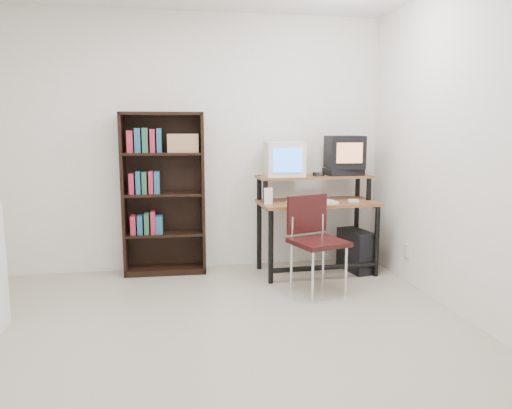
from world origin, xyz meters
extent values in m
cube|color=#B6AA97|center=(0.00, 0.00, -0.01)|extent=(4.00, 4.00, 0.01)
cube|color=white|center=(0.00, 2.00, 1.30)|extent=(4.00, 0.01, 2.60)
cube|color=white|center=(0.00, -2.00, 1.30)|extent=(4.00, 0.01, 2.60)
cube|color=white|center=(2.00, 0.00, 1.30)|extent=(0.01, 4.00, 2.60)
cube|color=brown|center=(1.23, 1.57, 0.72)|extent=(1.18, 0.62, 0.03)
cube|color=brown|center=(1.22, 1.69, 0.97)|extent=(1.17, 0.39, 0.02)
cylinder|color=black|center=(0.70, 1.30, 0.36)|extent=(0.05, 0.05, 0.72)
cylinder|color=black|center=(1.77, 1.34, 0.36)|extent=(0.05, 0.05, 0.72)
cylinder|color=black|center=(0.68, 1.80, 0.49)|extent=(0.05, 0.05, 0.98)
cylinder|color=black|center=(1.76, 1.84, 0.49)|extent=(0.05, 0.05, 0.98)
cylinder|color=black|center=(1.24, 1.32, 0.12)|extent=(1.08, 0.09, 0.05)
cube|color=silver|center=(0.92, 1.71, 1.15)|extent=(0.39, 0.39, 0.35)
cube|color=#307CFF|center=(0.90, 1.51, 1.15)|extent=(0.28, 0.03, 0.22)
cube|color=black|center=(1.53, 1.68, 1.01)|extent=(0.38, 0.28, 0.08)
cube|color=black|center=(1.55, 1.70, 1.22)|extent=(0.37, 0.36, 0.33)
cube|color=tan|center=(1.54, 1.53, 1.22)|extent=(0.26, 0.03, 0.20)
cylinder|color=#26262B|center=(1.26, 1.65, 0.99)|extent=(0.13, 0.13, 0.05)
cube|color=silver|center=(1.14, 1.45, 0.74)|extent=(0.49, 0.25, 0.03)
cube|color=black|center=(1.56, 1.46, 0.72)|extent=(0.24, 0.20, 0.01)
cube|color=white|center=(1.57, 1.48, 0.74)|extent=(0.10, 0.06, 0.03)
cube|color=silver|center=(0.71, 1.50, 0.80)|extent=(0.09, 0.08, 0.17)
cube|color=black|center=(1.65, 1.57, 0.21)|extent=(0.28, 0.48, 0.42)
cube|color=black|center=(1.06, 0.96, 0.46)|extent=(0.54, 0.54, 0.04)
cube|color=black|center=(1.00, 1.15, 0.69)|extent=(0.40, 0.15, 0.35)
cylinder|color=silver|center=(0.94, 0.75, 0.22)|extent=(0.02, 0.02, 0.44)
cylinder|color=silver|center=(1.28, 0.85, 0.22)|extent=(0.02, 0.02, 0.44)
cylinder|color=silver|center=(0.84, 1.08, 0.22)|extent=(0.02, 0.02, 0.44)
cylinder|color=silver|center=(1.17, 1.18, 0.22)|extent=(0.02, 0.02, 0.44)
cube|color=black|center=(-0.67, 1.84, 0.81)|extent=(0.04, 0.27, 1.61)
cube|color=black|center=(0.10, 1.82, 0.81)|extent=(0.04, 0.27, 1.61)
cube|color=black|center=(-0.28, 1.95, 0.81)|extent=(0.81, 0.05, 1.61)
cube|color=black|center=(-0.28, 1.83, 1.60)|extent=(0.82, 0.29, 0.03)
cube|color=black|center=(-0.28, 1.83, 0.03)|extent=(0.82, 0.29, 0.06)
cube|color=black|center=(-0.28, 1.83, 0.40)|extent=(0.75, 0.27, 0.03)
cube|color=black|center=(-0.28, 1.83, 0.81)|extent=(0.75, 0.27, 0.02)
cube|color=black|center=(-0.28, 1.83, 1.21)|extent=(0.75, 0.27, 0.02)
cube|color=#9C774F|center=(-0.08, 1.82, 1.31)|extent=(0.31, 0.21, 0.18)
cube|color=beige|center=(1.99, 1.15, 0.30)|extent=(0.02, 0.08, 0.12)
camera|label=1|loc=(-0.25, -3.17, 1.48)|focal=35.00mm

